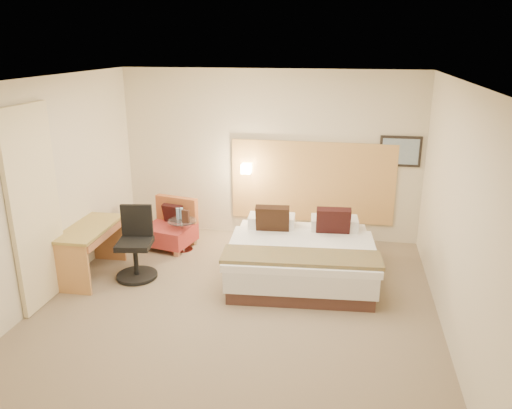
% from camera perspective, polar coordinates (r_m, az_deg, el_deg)
% --- Properties ---
extents(floor, '(4.80, 5.00, 0.02)m').
position_cam_1_polar(floor, '(6.22, -2.30, -11.78)').
color(floor, '#776650').
rests_on(floor, ground).
extents(ceiling, '(4.80, 5.00, 0.02)m').
position_cam_1_polar(ceiling, '(5.40, -2.67, 14.07)').
color(ceiling, white).
rests_on(ceiling, floor).
extents(wall_back, '(4.80, 0.02, 2.70)m').
position_cam_1_polar(wall_back, '(8.05, 1.55, 5.66)').
color(wall_back, beige).
rests_on(wall_back, floor).
extents(wall_front, '(4.80, 0.02, 2.70)m').
position_cam_1_polar(wall_front, '(3.47, -12.00, -12.47)').
color(wall_front, beige).
rests_on(wall_front, floor).
extents(wall_left, '(0.02, 5.00, 2.70)m').
position_cam_1_polar(wall_left, '(6.62, -23.26, 1.38)').
color(wall_left, beige).
rests_on(wall_left, floor).
extents(wall_right, '(0.02, 5.00, 2.70)m').
position_cam_1_polar(wall_right, '(5.66, 22.07, -1.18)').
color(wall_right, beige).
rests_on(wall_right, floor).
extents(headboard_panel, '(2.60, 0.04, 1.30)m').
position_cam_1_polar(headboard_panel, '(8.03, 6.42, 2.58)').
color(headboard_panel, tan).
rests_on(headboard_panel, wall_back).
extents(art_frame, '(0.62, 0.03, 0.47)m').
position_cam_1_polar(art_frame, '(7.93, 16.17, 5.87)').
color(art_frame, black).
rests_on(art_frame, wall_back).
extents(art_canvas, '(0.54, 0.01, 0.39)m').
position_cam_1_polar(art_canvas, '(7.91, 16.18, 5.84)').
color(art_canvas, gray).
rests_on(art_canvas, wall_back).
extents(lamp_arm, '(0.02, 0.12, 0.02)m').
position_cam_1_polar(lamp_arm, '(8.07, -1.03, 4.23)').
color(lamp_arm, silver).
rests_on(lamp_arm, wall_back).
extents(lamp_shade, '(0.15, 0.15, 0.15)m').
position_cam_1_polar(lamp_shade, '(8.01, -1.11, 4.13)').
color(lamp_shade, '#FFEDC6').
rests_on(lamp_shade, wall_back).
extents(curtain, '(0.06, 0.90, 2.42)m').
position_cam_1_polar(curtain, '(6.43, -23.94, -0.38)').
color(curtain, beige).
rests_on(curtain, wall_left).
extents(bottle_a, '(0.06, 0.06, 0.18)m').
position_cam_1_polar(bottle_a, '(7.73, -8.93, -1.03)').
color(bottle_a, '#7D9DC1').
rests_on(bottle_a, side_table).
extents(bottle_b, '(0.06, 0.06, 0.18)m').
position_cam_1_polar(bottle_b, '(7.73, -8.50, -1.01)').
color(bottle_b, '#94C4E5').
rests_on(bottle_b, side_table).
extents(menu_folder, '(0.12, 0.07, 0.19)m').
position_cam_1_polar(menu_folder, '(7.56, -8.05, -1.35)').
color(menu_folder, '#391F17').
rests_on(menu_folder, side_table).
extents(bed, '(2.05, 2.01, 0.94)m').
position_cam_1_polar(bed, '(6.89, 5.22, -5.79)').
color(bed, '#422721').
rests_on(bed, floor).
extents(lounge_chair, '(0.83, 0.77, 0.76)m').
position_cam_1_polar(lounge_chair, '(7.95, -9.70, -2.67)').
color(lounge_chair, '#A0894B').
rests_on(lounge_chair, floor).
extents(side_table, '(0.53, 0.53, 0.49)m').
position_cam_1_polar(side_table, '(7.76, -8.38, -3.33)').
color(side_table, white).
rests_on(side_table, floor).
extents(desk, '(0.55, 1.16, 0.72)m').
position_cam_1_polar(desk, '(7.12, -18.29, -3.59)').
color(desk, '#A48940').
rests_on(desk, floor).
extents(desk_chair, '(0.64, 0.64, 0.98)m').
position_cam_1_polar(desk_chair, '(7.00, -13.55, -4.96)').
color(desk_chair, black).
rests_on(desk_chair, floor).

